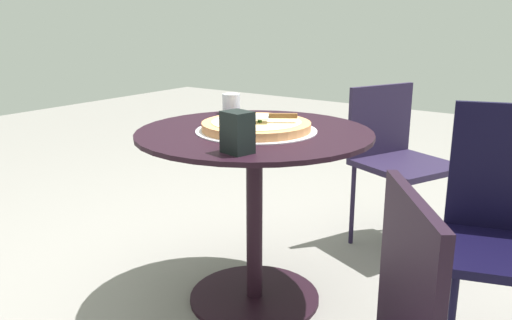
% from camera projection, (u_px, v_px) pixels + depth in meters
% --- Properties ---
extents(ground_plane, '(10.00, 10.00, 0.00)m').
position_uv_depth(ground_plane, '(254.00, 298.00, 2.26)').
color(ground_plane, gray).
extents(patio_table, '(0.93, 0.93, 0.74)m').
position_uv_depth(patio_table, '(254.00, 183.00, 2.12)').
color(patio_table, black).
rests_on(patio_table, ground).
extents(pizza_on_tray, '(0.48, 0.48, 0.06)m').
position_uv_depth(pizza_on_tray, '(256.00, 126.00, 2.05)').
color(pizza_on_tray, silver).
rests_on(pizza_on_tray, patio_table).
extents(pizza_server, '(0.16, 0.20, 0.02)m').
position_uv_depth(pizza_server, '(270.00, 117.00, 2.02)').
color(pizza_server, silver).
rests_on(pizza_server, pizza_on_tray).
extents(drinking_cup, '(0.08, 0.08, 0.09)m').
position_uv_depth(drinking_cup, '(231.00, 104.00, 2.41)').
color(drinking_cup, white).
rests_on(drinking_cup, patio_table).
extents(napkin_dispenser, '(0.10, 0.11, 0.14)m').
position_uv_depth(napkin_dispenser, '(237.00, 132.00, 1.71)').
color(napkin_dispenser, black).
rests_on(napkin_dispenser, patio_table).
extents(patio_chair_far, '(0.55, 0.55, 0.83)m').
position_uv_depth(patio_chair_far, '(396.00, 153.00, 2.68)').
color(patio_chair_far, '#221934').
rests_on(patio_chair_far, ground).
extents(patio_chair_corner, '(0.50, 0.50, 0.89)m').
position_uv_depth(patio_chair_corner, '(509.00, 222.00, 1.75)').
color(patio_chair_corner, black).
rests_on(patio_chair_corner, ground).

